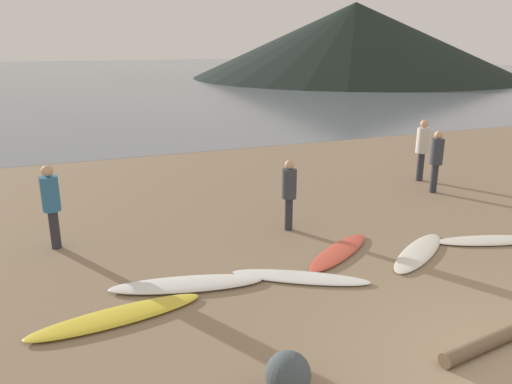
# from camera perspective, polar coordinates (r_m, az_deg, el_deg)

# --- Properties ---
(ground_plane) EXTENTS (120.00, 120.00, 0.20)m
(ground_plane) POSITION_cam_1_polar(r_m,az_deg,el_deg) (14.78, -1.32, 1.20)
(ground_plane) COLOR #8C7559
(ground_plane) RESTS_ON ground
(ocean_water) EXTENTS (140.00, 100.00, 0.01)m
(ocean_water) POSITION_cam_1_polar(r_m,az_deg,el_deg) (67.73, -18.13, 12.87)
(ocean_water) COLOR slate
(ocean_water) RESTS_ON ground
(headland_hill) EXTENTS (37.05, 37.05, 8.21)m
(headland_hill) POSITION_cam_1_polar(r_m,az_deg,el_deg) (59.91, 11.31, 16.87)
(headland_hill) COLOR black
(headland_hill) RESTS_ON ground
(surfboard_0) EXTENTS (2.63, 0.88, 0.09)m
(surfboard_0) POSITION_cam_1_polar(r_m,az_deg,el_deg) (7.76, -15.78, -13.69)
(surfboard_0) COLOR yellow
(surfboard_0) RESTS_ON ground
(surfboard_1) EXTENTS (2.63, 1.15, 0.10)m
(surfboard_1) POSITION_cam_1_polar(r_m,az_deg,el_deg) (8.44, -7.97, -10.52)
(surfboard_1) COLOR white
(surfboard_1) RESTS_ON ground
(surfboard_2) EXTENTS (2.30, 1.67, 0.07)m
(surfboard_2) POSITION_cam_1_polar(r_m,az_deg,el_deg) (8.64, 5.16, -9.82)
(surfboard_2) COLOR white
(surfboard_2) RESTS_ON ground
(surfboard_3) EXTENTS (2.10, 1.61, 0.08)m
(surfboard_3) POSITION_cam_1_polar(r_m,az_deg,el_deg) (9.71, 9.59, -6.83)
(surfboard_3) COLOR #D84C38
(surfboard_3) RESTS_ON ground
(surfboard_4) EXTENTS (2.18, 1.68, 0.07)m
(surfboard_4) POSITION_cam_1_polar(r_m,az_deg,el_deg) (10.07, 18.33, -6.64)
(surfboard_4) COLOR silver
(surfboard_4) RESTS_ON ground
(surfboard_5) EXTENTS (2.30, 1.17, 0.07)m
(surfboard_5) POSITION_cam_1_polar(r_m,az_deg,el_deg) (11.18, 25.38, -5.09)
(surfboard_5) COLOR silver
(surfboard_5) RESTS_ON ground
(person_0) EXTENTS (0.34, 0.34, 1.69)m
(person_0) POSITION_cam_1_polar(r_m,az_deg,el_deg) (10.29, -22.68, -0.88)
(person_0) COLOR #2D2D38
(person_0) RESTS_ON ground
(person_1) EXTENTS (0.32, 0.32, 1.56)m
(person_1) POSITION_cam_1_polar(r_m,az_deg,el_deg) (10.49, 3.87, 0.32)
(person_1) COLOR #2D2D38
(person_1) RESTS_ON ground
(person_2) EXTENTS (0.34, 0.34, 1.69)m
(person_2) POSITION_cam_1_polar(r_m,az_deg,el_deg) (14.00, 20.18, 3.88)
(person_2) COLOR #2D2D38
(person_2) RESTS_ON ground
(person_3) EXTENTS (0.36, 0.36, 1.80)m
(person_3) POSITION_cam_1_polar(r_m,az_deg,el_deg) (15.10, 18.73, 5.17)
(person_3) COLOR #2D2D38
(person_3) RESTS_ON ground
(driftwood_log) EXTENTS (1.75, 0.42, 0.20)m
(driftwood_log) POSITION_cam_1_polar(r_m,az_deg,el_deg) (7.52, 25.42, -15.39)
(driftwood_log) COLOR brown
(driftwood_log) RESTS_ON ground
(beach_rock_near) EXTENTS (0.54, 0.54, 0.54)m
(beach_rock_near) POSITION_cam_1_polar(r_m,az_deg,el_deg) (6.03, 3.74, -20.34)
(beach_rock_near) COLOR #414C51
(beach_rock_near) RESTS_ON ground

